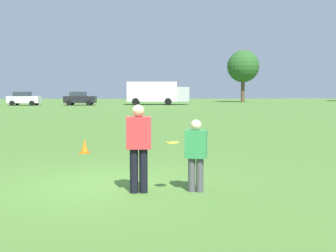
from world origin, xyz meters
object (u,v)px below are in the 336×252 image
object	(u,v)px
player_defender	(196,152)
parked_car_mid_left	(24,98)
player_thrower	(139,143)
frisbee	(173,143)
traffic_cone	(85,146)
parked_car_center	(80,98)
box_truck	(157,92)

from	to	relation	value
player_defender	parked_car_mid_left	distance (m)	51.40
player_thrower	player_defender	world-z (taller)	player_thrower
frisbee	traffic_cone	world-z (taller)	frisbee
frisbee	parked_car_mid_left	world-z (taller)	parked_car_mid_left
traffic_cone	parked_car_mid_left	distance (m)	45.23
parked_car_mid_left	parked_car_center	size ratio (longest dim) A/B	1.00
parked_car_center	player_defender	bearing A→B (deg)	-79.76
frisbee	player_defender	bearing A→B (deg)	8.78
frisbee	player_thrower	bearing A→B (deg)	173.49
player_thrower	traffic_cone	size ratio (longest dim) A/B	3.78
box_truck	player_thrower	bearing A→B (deg)	-93.24
frisbee	parked_car_mid_left	bearing A→B (deg)	107.81
player_thrower	frisbee	size ratio (longest dim) A/B	6.67
traffic_cone	parked_car_mid_left	world-z (taller)	parked_car_mid_left
parked_car_center	box_truck	xyz separation A→B (m)	(10.42, 0.87, 0.83)
box_truck	frisbee	bearing A→B (deg)	-92.44
player_defender	parked_car_mid_left	xyz separation A→B (m)	(-16.18, 48.78, 0.08)
frisbee	box_truck	world-z (taller)	box_truck
player_thrower	player_defender	size ratio (longest dim) A/B	1.21
player_thrower	player_defender	distance (m)	1.20
traffic_cone	player_thrower	bearing A→B (deg)	-72.25
player_defender	parked_car_center	size ratio (longest dim) A/B	0.35
player_defender	parked_car_center	distance (m)	49.43
player_thrower	parked_car_mid_left	bearing A→B (deg)	107.10
parked_car_center	frisbee	bearing A→B (deg)	-80.33
player_thrower	box_truck	world-z (taller)	box_truck
parked_car_mid_left	box_truck	size ratio (longest dim) A/B	0.50
parked_car_mid_left	parked_car_center	world-z (taller)	same
player_thrower	parked_car_center	size ratio (longest dim) A/B	0.42
player_thrower	frisbee	xyz separation A→B (m)	(0.69, -0.08, 0.02)
frisbee	parked_car_center	xyz separation A→B (m)	(-8.30, 48.72, -0.12)
box_truck	traffic_cone	bearing A→B (deg)	-95.94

